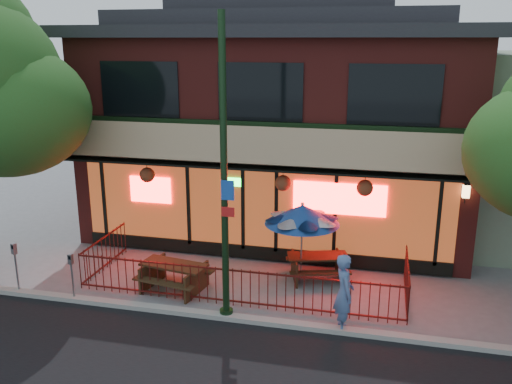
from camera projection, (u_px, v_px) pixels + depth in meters
ground at (231, 309)px, 13.33m from camera, size 80.00×80.00×0.00m
curb at (225, 317)px, 12.85m from camera, size 80.00×0.25×0.12m
restaurant_building at (285, 107)px, 18.87m from camera, size 12.96×9.49×8.05m
patio_fence at (236, 277)px, 13.63m from camera, size 8.44×2.62×1.00m
street_light at (224, 190)px, 12.10m from camera, size 0.43×0.32×7.00m
picnic_table_left at (174, 273)px, 14.24m from camera, size 1.93×1.60×0.74m
picnic_table_right at (318, 263)px, 14.90m from camera, size 1.93×1.67×0.70m
patio_umbrella at (302, 214)px, 14.30m from camera, size 2.00×1.99×2.28m
pedestrian at (344, 293)px, 12.15m from camera, size 0.63×0.78×1.85m
parking_meter_near at (72, 269)px, 13.54m from camera, size 0.12×0.11×1.27m
parking_meter_far at (15, 260)px, 13.91m from camera, size 0.15×0.13×1.39m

